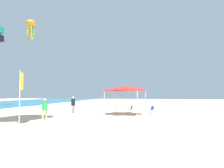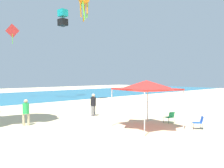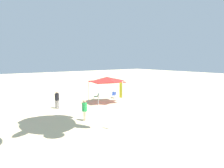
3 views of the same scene
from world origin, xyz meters
name	(u,v)px [view 1 (image 1 of 3)]	position (x,y,z in m)	size (l,w,h in m)	color
ground	(136,117)	(0.00, 0.00, -0.05)	(120.00, 120.00, 0.10)	beige
canopy_tent	(126,88)	(0.92, 1.15, 2.74)	(3.86, 4.07, 3.06)	#B7B7BC
folding_chair_left_of_tent	(151,109)	(2.93, -1.45, 0.47)	(0.79, 0.81, 0.82)	black
folding_chair_right_of_tent	(130,109)	(3.35, 0.91, 0.47)	(0.67, 0.74, 0.82)	black
banner_flag	(20,94)	(-8.37, 6.60, 2.18)	(0.36, 0.06, 3.63)	silver
person_beachcomber	(45,107)	(-4.29, 7.26, 1.04)	(0.42, 0.42, 1.77)	#C6B28C
person_near_umbrella	(73,103)	(1.53, 7.13, 1.10)	(0.49, 0.44, 1.87)	slate
kite_octopus_orange	(31,24)	(8.66, 17.39, 13.30)	(1.50, 1.50, 3.34)	orange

